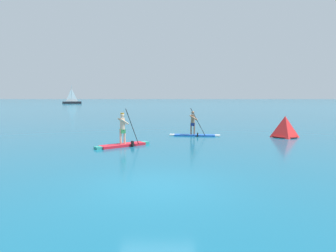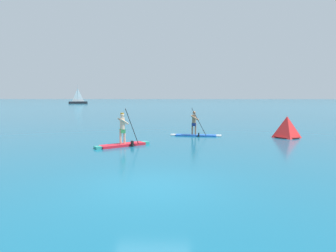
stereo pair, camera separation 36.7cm
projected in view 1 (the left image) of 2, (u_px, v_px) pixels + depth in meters
The scene contains 5 objects.
ground at pixel (157, 186), 9.13m from camera, with size 440.00×440.00×0.00m, color #145B7A.
paddleboarder_mid_center at pixel (123, 140), 16.17m from camera, with size 2.77×2.23×2.07m.
paddleboarder_far_right at pixel (194, 130), 20.40m from camera, with size 3.45×1.03×1.97m.
race_marker_buoy at pixel (285, 128), 19.70m from camera, with size 1.61×1.61×1.39m.
sailboat_left_horizon at pixel (72, 102), 99.10m from camera, with size 6.09×3.57×6.09m.
Camera 1 is at (0.35, -8.90, 2.73)m, focal length 32.16 mm.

